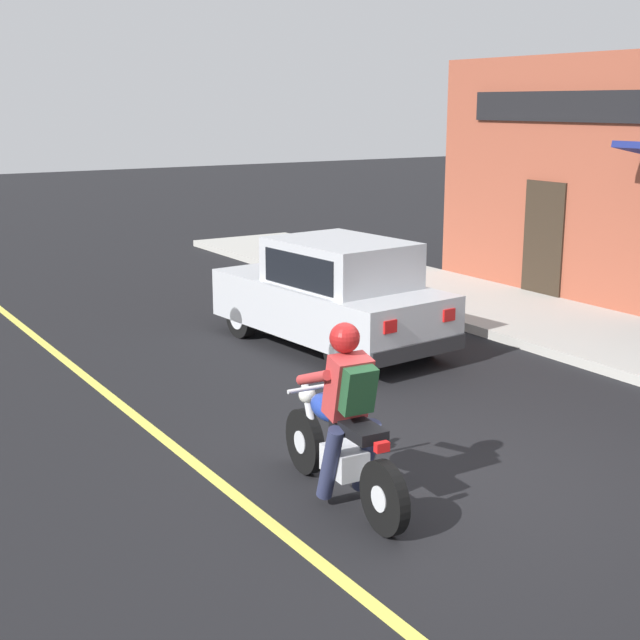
% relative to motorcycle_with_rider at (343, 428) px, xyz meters
% --- Properties ---
extents(ground_plane, '(80.00, 80.00, 0.00)m').
position_rel_motorcycle_with_rider_xyz_m(ground_plane, '(1.05, -0.09, -0.68)').
color(ground_plane, black).
extents(sidewalk_curb, '(2.60, 22.00, 0.14)m').
position_rel_motorcycle_with_rider_xyz_m(sidewalk_curb, '(6.20, 2.91, -0.61)').
color(sidewalk_curb, '#ADAAA3').
rests_on(sidewalk_curb, ground).
extents(lane_stripe, '(0.12, 19.80, 0.01)m').
position_rel_motorcycle_with_rider_xyz_m(lane_stripe, '(-0.75, 2.91, -0.67)').
color(lane_stripe, '#D1C64C').
rests_on(lane_stripe, ground).
extents(motorcycle_with_rider, '(0.59, 2.02, 1.62)m').
position_rel_motorcycle_with_rider_xyz_m(motorcycle_with_rider, '(0.00, 0.00, 0.00)').
color(motorcycle_with_rider, black).
rests_on(motorcycle_with_rider, ground).
extents(car_hatchback, '(1.96, 3.91, 1.57)m').
position_rel_motorcycle_with_rider_xyz_m(car_hatchback, '(2.69, 4.30, 0.09)').
color(car_hatchback, black).
rests_on(car_hatchback, ground).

